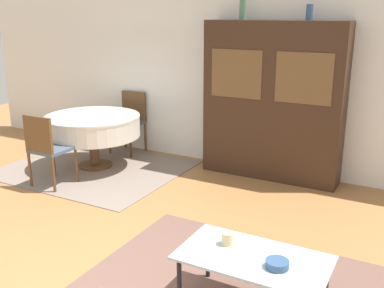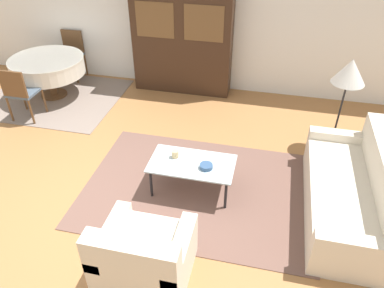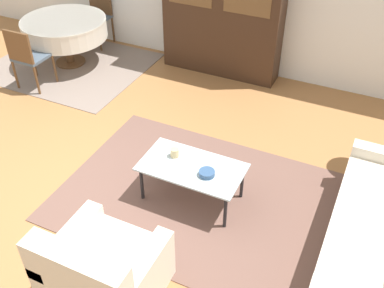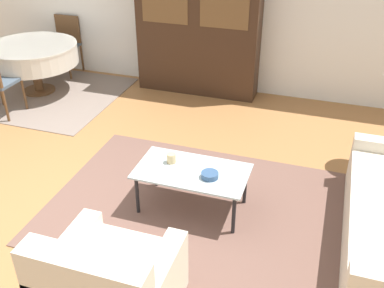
# 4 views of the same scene
# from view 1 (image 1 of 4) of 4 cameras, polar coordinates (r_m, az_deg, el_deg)

# --- Properties ---
(wall_back) EXTENTS (10.00, 0.06, 2.70)m
(wall_back) POSITION_cam_1_polar(r_m,az_deg,el_deg) (6.24, 8.25, 8.89)
(wall_back) COLOR white
(wall_back) RESTS_ON ground_plane
(dining_rug) EXTENTS (2.43, 2.03, 0.01)m
(dining_rug) POSITION_cam_1_polar(r_m,az_deg,el_deg) (6.57, -12.27, -3.03)
(dining_rug) COLOR gray
(dining_rug) RESTS_ON ground_plane
(coffee_table) EXTENTS (1.08, 0.60, 0.44)m
(coffee_table) POSITION_cam_1_polar(r_m,az_deg,el_deg) (3.39, 7.78, -14.60)
(coffee_table) COLOR black
(coffee_table) RESTS_ON area_rug
(display_cabinet) EXTENTS (1.82, 0.40, 2.05)m
(display_cabinet) POSITION_cam_1_polar(r_m,az_deg,el_deg) (5.96, 10.18, 5.31)
(display_cabinet) COLOR #382316
(display_cabinet) RESTS_ON ground_plane
(dining_table) EXTENTS (1.33, 1.33, 0.75)m
(dining_table) POSITION_cam_1_polar(r_m,az_deg,el_deg) (6.49, -12.48, 2.25)
(dining_table) COLOR brown
(dining_table) RESTS_ON dining_rug
(dining_chair_near) EXTENTS (0.44, 0.44, 0.94)m
(dining_chair_near) POSITION_cam_1_polar(r_m,az_deg,el_deg) (5.89, -17.99, -0.22)
(dining_chair_near) COLOR brown
(dining_chair_near) RESTS_ON dining_rug
(dining_chair_far) EXTENTS (0.44, 0.44, 0.94)m
(dining_chair_far) POSITION_cam_1_polar(r_m,az_deg,el_deg) (7.17, -7.88, 3.32)
(dining_chair_far) COLOR brown
(dining_chair_far) RESTS_ON dining_rug
(cup) EXTENTS (0.09, 0.09, 0.10)m
(cup) POSITION_cam_1_polar(r_m,az_deg,el_deg) (3.48, 4.52, -11.88)
(cup) COLOR tan
(cup) RESTS_ON coffee_table
(bowl) EXTENTS (0.16, 0.16, 0.05)m
(bowl) POSITION_cam_1_polar(r_m,az_deg,el_deg) (3.25, 10.76, -14.76)
(bowl) COLOR #33517A
(bowl) RESTS_ON coffee_table
(vase_tall) EXTENTS (0.09, 0.09, 0.28)m
(vase_tall) POSITION_cam_1_polar(r_m,az_deg,el_deg) (6.01, 6.47, 16.75)
(vase_tall) COLOR #4C7A60
(vase_tall) RESTS_ON display_cabinet
(vase_short) EXTENTS (0.08, 0.08, 0.19)m
(vase_short) POSITION_cam_1_polar(r_m,az_deg,el_deg) (5.74, 14.70, 15.88)
(vase_short) COLOR #33517A
(vase_short) RESTS_ON display_cabinet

